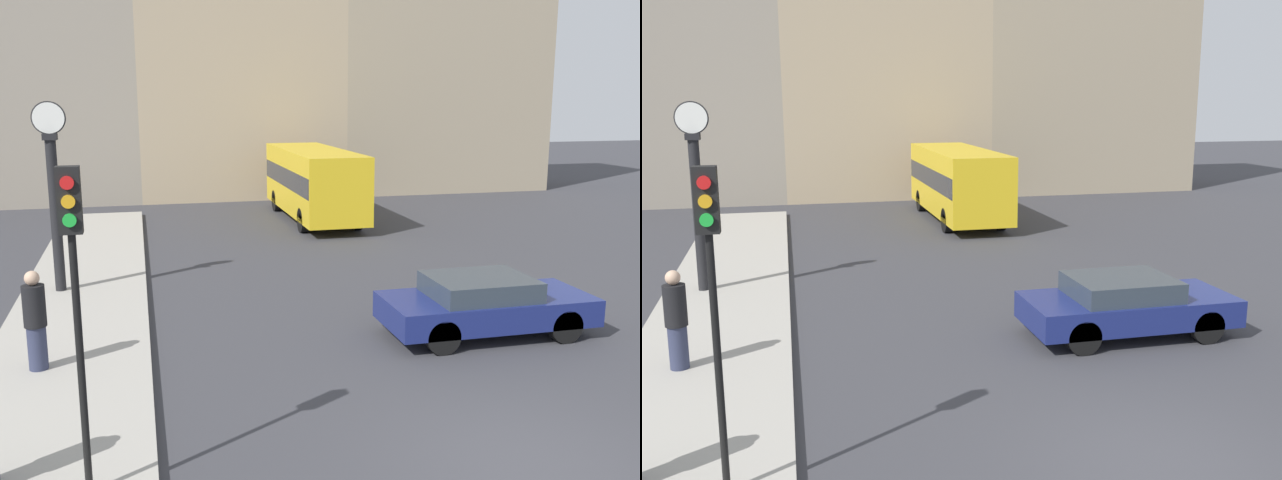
{
  "view_description": "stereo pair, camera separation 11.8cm",
  "coord_description": "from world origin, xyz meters",
  "views": [
    {
      "loc": [
        -4.91,
        -7.87,
        4.9
      ],
      "look_at": [
        -0.84,
        8.04,
        1.55
      ],
      "focal_mm": 40.0,
      "sensor_mm": 36.0,
      "label": 1
    },
    {
      "loc": [
        -4.79,
        -7.9,
        4.9
      ],
      "look_at": [
        -0.84,
        8.04,
        1.55
      ],
      "focal_mm": 40.0,
      "sensor_mm": 36.0,
      "label": 2
    }
  ],
  "objects": [
    {
      "name": "street_clock",
      "position": [
        -6.9,
        10.25,
        2.52
      ],
      "size": [
        0.79,
        0.33,
        4.61
      ],
      "color": "black",
      "rests_on": "sidewalk_corner"
    },
    {
      "name": "sidewalk_corner",
      "position": [
        -6.34,
        10.12,
        0.08
      ],
      "size": [
        2.99,
        24.23,
        0.15
      ],
      "primitive_type": "cube",
      "color": "#A39E93",
      "rests_on": "ground_plane"
    },
    {
      "name": "building_row",
      "position": [
        -1.34,
        27.56,
        8.39
      ],
      "size": [
        31.53,
        5.0,
        19.05
      ],
      "color": "gray",
      "rests_on": "ground_plane"
    },
    {
      "name": "pedestrian_black_jacket",
      "position": [
        -6.78,
        4.86,
        1.04
      ],
      "size": [
        0.39,
        0.39,
        1.78
      ],
      "color": "#2D334C",
      "rests_on": "sidewalk_corner"
    },
    {
      "name": "ground_plane",
      "position": [
        0.0,
        0.0,
        0.0
      ],
      "size": [
        120.0,
        120.0,
        0.0
      ],
      "primitive_type": "plane",
      "color": "#38383D"
    },
    {
      "name": "traffic_light_near",
      "position": [
        -5.67,
        0.45,
        2.99
      ],
      "size": [
        0.26,
        0.24,
        3.98
      ],
      "color": "black",
      "rests_on": "sidewalk_corner"
    },
    {
      "name": "bus_distant",
      "position": [
        1.81,
        19.4,
        1.6
      ],
      "size": [
        2.33,
        8.16,
        2.8
      ],
      "color": "gold",
      "rests_on": "ground_plane"
    },
    {
      "name": "sedan_car",
      "position": [
        1.89,
        4.99,
        0.66
      ],
      "size": [
        4.3,
        1.89,
        1.25
      ],
      "color": "navy",
      "rests_on": "ground_plane"
    }
  ]
}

